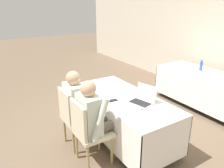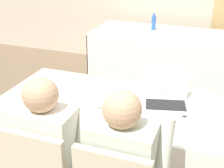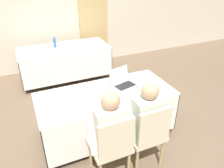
{
  "view_description": "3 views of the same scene",
  "coord_description": "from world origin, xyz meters",
  "px_view_note": "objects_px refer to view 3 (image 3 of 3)",
  "views": [
    {
      "loc": [
        2.45,
        -1.75,
        2.06
      ],
      "look_at": [
        0.0,
        -0.21,
        0.97
      ],
      "focal_mm": 35.0,
      "sensor_mm": 36.0,
      "label": 1
    },
    {
      "loc": [
        0.65,
        -1.96,
        1.84
      ],
      "look_at": [
        0.0,
        -0.21,
        0.97
      ],
      "focal_mm": 50.0,
      "sensor_mm": 36.0,
      "label": 2
    },
    {
      "loc": [
        -0.95,
        -2.37,
        2.28
      ],
      "look_at": [
        0.0,
        -0.21,
        0.97
      ],
      "focal_mm": 35.0,
      "sensor_mm": 36.0,
      "label": 3
    }
  ],
  "objects_px": {
    "cell_phone": "(114,101)",
    "chair_near_right": "(147,133)",
    "person_checkered_shirt": "(108,128)",
    "chair_near_left": "(112,144)",
    "laptop": "(123,83)",
    "water_bottle": "(55,42)",
    "person_white_shirt": "(144,117)"
  },
  "relations": [
    {
      "from": "chair_near_right",
      "to": "person_checkered_shirt",
      "type": "relative_size",
      "value": 0.78
    },
    {
      "from": "laptop",
      "to": "person_checkered_shirt",
      "type": "bearing_deg",
      "value": -141.62
    },
    {
      "from": "cell_phone",
      "to": "chair_near_right",
      "type": "height_order",
      "value": "chair_near_right"
    },
    {
      "from": "chair_near_left",
      "to": "chair_near_right",
      "type": "xyz_separation_m",
      "value": [
        0.46,
        0.0,
        0.0
      ]
    },
    {
      "from": "chair_near_left",
      "to": "laptop",
      "type": "bearing_deg",
      "value": -123.69
    },
    {
      "from": "laptop",
      "to": "chair_near_left",
      "type": "xyz_separation_m",
      "value": [
        -0.54,
        -0.82,
        -0.25
      ]
    },
    {
      "from": "water_bottle",
      "to": "person_white_shirt",
      "type": "xyz_separation_m",
      "value": [
        0.5,
        -2.77,
        -0.17
      ]
    },
    {
      "from": "cell_phone",
      "to": "water_bottle",
      "type": "distance_m",
      "value": 2.4
    },
    {
      "from": "chair_near_right",
      "to": "person_checkered_shirt",
      "type": "bearing_deg",
      "value": -12.69
    },
    {
      "from": "chair_near_left",
      "to": "person_white_shirt",
      "type": "xyz_separation_m",
      "value": [
        0.46,
        0.1,
        0.16
      ]
    },
    {
      "from": "cell_phone",
      "to": "person_checkered_shirt",
      "type": "height_order",
      "value": "person_checkered_shirt"
    },
    {
      "from": "laptop",
      "to": "cell_phone",
      "type": "xyz_separation_m",
      "value": [
        -0.29,
        -0.31,
        -0.04
      ]
    },
    {
      "from": "chair_near_left",
      "to": "person_white_shirt",
      "type": "distance_m",
      "value": 0.5
    },
    {
      "from": "water_bottle",
      "to": "person_white_shirt",
      "type": "height_order",
      "value": "person_white_shirt"
    },
    {
      "from": "laptop",
      "to": "person_checkered_shirt",
      "type": "distance_m",
      "value": 0.9
    },
    {
      "from": "cell_phone",
      "to": "person_white_shirt",
      "type": "relative_size",
      "value": 0.13
    },
    {
      "from": "laptop",
      "to": "chair_near_left",
      "type": "distance_m",
      "value": 1.01
    },
    {
      "from": "laptop",
      "to": "water_bottle",
      "type": "height_order",
      "value": "water_bottle"
    },
    {
      "from": "laptop",
      "to": "person_white_shirt",
      "type": "bearing_deg",
      "value": -110.68
    },
    {
      "from": "laptop",
      "to": "person_white_shirt",
      "type": "relative_size",
      "value": 0.33
    },
    {
      "from": "water_bottle",
      "to": "person_checkered_shirt",
      "type": "bearing_deg",
      "value": -89.22
    },
    {
      "from": "water_bottle",
      "to": "chair_near_left",
      "type": "bearing_deg",
      "value": -89.25
    },
    {
      "from": "person_white_shirt",
      "to": "chair_near_right",
      "type": "bearing_deg",
      "value": 90.0
    },
    {
      "from": "cell_phone",
      "to": "laptop",
      "type": "bearing_deg",
      "value": 55.43
    },
    {
      "from": "cell_phone",
      "to": "water_bottle",
      "type": "bearing_deg",
      "value": 104.83
    },
    {
      "from": "cell_phone",
      "to": "chair_near_right",
      "type": "distance_m",
      "value": 0.58
    },
    {
      "from": "laptop",
      "to": "chair_near_right",
      "type": "xyz_separation_m",
      "value": [
        -0.08,
        -0.82,
        -0.25
      ]
    },
    {
      "from": "chair_near_left",
      "to": "person_checkered_shirt",
      "type": "height_order",
      "value": "person_checkered_shirt"
    },
    {
      "from": "laptop",
      "to": "chair_near_right",
      "type": "bearing_deg",
      "value": -109.86
    },
    {
      "from": "laptop",
      "to": "water_bottle",
      "type": "xyz_separation_m",
      "value": [
        -0.58,
        2.06,
        0.07
      ]
    },
    {
      "from": "person_checkered_shirt",
      "to": "chair_near_left",
      "type": "bearing_deg",
      "value": 90.0
    },
    {
      "from": "water_bottle",
      "to": "person_white_shirt",
      "type": "relative_size",
      "value": 0.22
    }
  ]
}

